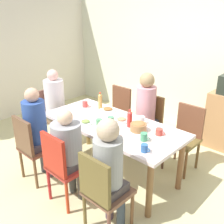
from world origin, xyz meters
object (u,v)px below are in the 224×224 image
plate_1 (86,122)px  chair_0 (62,165)px  plate_2 (108,110)px  dining_table (112,129)px  person_3 (109,167)px  plate_0 (122,120)px  person_0 (68,147)px  chair_3 (102,190)px  bottle_0 (130,119)px  cup_0 (85,104)px  chair_1 (117,111)px  person_5 (55,101)px  cup_2 (144,137)px  cup_6 (99,122)px  cup_1 (159,132)px  chair_4 (148,121)px  bottle_1 (100,101)px  cup_3 (145,148)px  person_2 (37,127)px  cup_4 (111,120)px  cup_5 (115,133)px  chair_5 (53,113)px  cup_7 (142,120)px  chair_6 (185,134)px  person_4 (145,108)px  bowl_0 (138,126)px  chair_2 (32,145)px

plate_1 → chair_0: bearing=-67.0°
plate_2 → dining_table: bearing=-39.0°
person_3 → plate_0: bearing=124.6°
person_0 → chair_3: (0.63, -0.09, -0.18)m
bottle_0 → person_3: bearing=-63.1°
cup_0 → chair_1: bearing=85.6°
person_5 → cup_2: (1.81, -0.10, 0.06)m
person_0 → plate_2: 1.03m
plate_1 → cup_6: cup_6 is taller
plate_0 → cup_1: (0.58, -0.00, 0.03)m
chair_4 → person_0: bearing=-90.0°
bottle_1 → cup_0: bearing=-152.9°
bottle_1 → cup_3: bearing=-24.3°
plate_0 → cup_2: bearing=-23.5°
plate_1 → plate_2: bearing=100.2°
dining_table → cup_6: size_ratio=16.47×
person_2 → person_3: bearing=-0.0°
dining_table → cup_3: 0.79m
cup_4 → cup_5: size_ratio=1.08×
dining_table → person_5: (-1.23, 0.00, 0.08)m
chair_5 → chair_1: bearing=49.1°
person_3 → cup_1: size_ratio=10.26×
chair_3 → person_3: (0.00, 0.09, 0.22)m
chair_1 → cup_7: bearing=-31.2°
plate_1 → cup_6: size_ratio=1.76×
chair_1 → plate_0: chair_1 is taller
chair_6 → bottle_1: 1.27m
plate_2 → plate_0: bearing=-19.7°
chair_1 → cup_5: bearing=-49.3°
person_4 → plate_2: bearing=-126.8°
plate_1 → cup_2: (0.82, 0.14, 0.03)m
person_3 → cup_4: size_ratio=10.62×
dining_table → person_0: 0.71m
chair_3 → chair_6: size_ratio=1.00×
person_2 → cup_0: person_2 is taller
person_2 → bowl_0: person_2 is taller
chair_3 → plate_1: (-0.87, 0.56, 0.25)m
plate_1 → chair_2: bearing=-124.4°
chair_3 → bottle_1: (-1.09, 1.05, 0.35)m
dining_table → plate_0: 0.17m
cup_0 → cup_6: bearing=-26.3°
cup_4 → cup_7: same height
cup_0 → cup_7: bearing=6.2°
cup_3 → cup_6: size_ratio=0.95×
chair_5 → plate_2: (0.99, 0.27, 0.25)m
chair_1 → plate_0: size_ratio=4.16×
chair_3 → plate_2: chair_3 is taller
person_5 → chair_2: bearing=-53.0°
cup_6 → cup_7: 0.54m
bowl_0 → cup_3: (0.35, -0.35, -0.01)m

